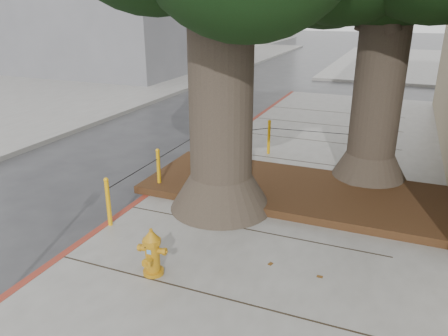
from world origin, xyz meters
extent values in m
plane|color=#28282B|center=(0.00, 0.00, 0.00)|extent=(140.00, 140.00, 0.00)
cube|color=slate|center=(-14.00, 10.00, 0.07)|extent=(14.00, 60.00, 0.15)
cube|color=maroon|center=(-2.00, 2.50, 0.07)|extent=(0.14, 26.00, 0.16)
cube|color=black|center=(0.90, 3.90, 0.23)|extent=(6.40, 2.60, 0.16)
cone|color=#4C3F33|center=(-0.30, 2.70, 0.50)|extent=(2.04, 2.04, 0.70)
cylinder|color=#4C3F33|center=(-0.30, 2.70, 2.53)|extent=(1.20, 1.20, 4.22)
cone|color=#4C3F33|center=(2.30, 5.20, 0.50)|extent=(1.77, 1.77, 0.70)
cylinder|color=#4C3F33|center=(2.30, 5.20, 2.32)|extent=(1.04, 1.04, 3.84)
cylinder|color=#F2A90D|center=(-1.90, 1.20, 0.60)|extent=(0.08, 0.08, 0.90)
sphere|color=#F2A90D|center=(-1.90, 1.20, 1.05)|extent=(0.09, 0.09, 0.09)
cylinder|color=#F2A90D|center=(-1.90, 3.00, 0.60)|extent=(0.08, 0.08, 0.90)
sphere|color=#F2A90D|center=(-1.90, 3.00, 1.05)|extent=(0.09, 0.09, 0.09)
cylinder|color=#F2A90D|center=(-1.90, 4.80, 0.60)|extent=(0.08, 0.08, 0.90)
sphere|color=#F2A90D|center=(-1.90, 4.80, 1.05)|extent=(0.09, 0.09, 0.09)
cylinder|color=#F2A90D|center=(-0.40, 6.30, 0.60)|extent=(0.08, 0.08, 0.90)
sphere|color=#F2A90D|center=(-0.40, 6.30, 1.05)|extent=(0.09, 0.09, 0.09)
cylinder|color=#F2A90D|center=(1.80, 6.50, 0.60)|extent=(0.08, 0.08, 0.90)
sphere|color=#F2A90D|center=(1.80, 6.50, 1.05)|extent=(0.09, 0.09, 0.09)
cylinder|color=black|center=(-1.90, 2.10, 0.87)|extent=(0.02, 1.80, 0.02)
cylinder|color=black|center=(-1.90, 3.90, 0.87)|extent=(0.02, 1.80, 0.02)
cylinder|color=black|center=(-1.15, 5.55, 0.87)|extent=(1.51, 1.51, 0.02)
cylinder|color=black|center=(0.70, 6.40, 0.87)|extent=(2.20, 0.22, 0.02)
cylinder|color=#C58314|center=(-0.35, 0.15, 0.18)|extent=(0.35, 0.35, 0.06)
cylinder|color=#C58314|center=(-0.35, 0.15, 0.45)|extent=(0.24, 0.24, 0.49)
cylinder|color=#C58314|center=(-0.35, 0.15, 0.70)|extent=(0.31, 0.31, 0.07)
cone|color=#C58314|center=(-0.35, 0.15, 0.80)|extent=(0.29, 0.29, 0.14)
cylinder|color=#C58314|center=(-0.35, 0.15, 0.88)|extent=(0.06, 0.06, 0.05)
cylinder|color=#C58314|center=(-0.48, 0.14, 0.56)|extent=(0.15, 0.10, 0.09)
cylinder|color=#C58314|center=(-0.22, 0.16, 0.56)|extent=(0.15, 0.10, 0.09)
cylinder|color=#C58314|center=(-0.34, 0.03, 0.45)|extent=(0.14, 0.15, 0.13)
cube|color=#5999D8|center=(-0.34, 0.04, 0.58)|extent=(0.07, 0.01, 0.07)
imported|color=black|center=(-12.42, 18.97, 0.60)|extent=(1.75, 4.15, 1.19)
camera|label=1|loc=(2.78, -4.67, 3.98)|focal=35.00mm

